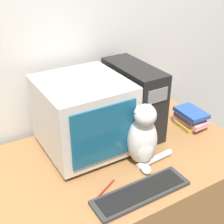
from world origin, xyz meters
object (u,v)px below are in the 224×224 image
keyboard (141,192)px  book_stack (190,118)px  cat (143,138)px  computer_tower (133,99)px  pen (106,189)px  crt_monitor (84,115)px

keyboard → book_stack: bearing=28.7°
cat → book_stack: size_ratio=1.70×
computer_tower → pen: (-0.42, -0.40, -0.21)m
computer_tower → pen: bearing=-136.6°
crt_monitor → book_stack: size_ratio=2.19×
keyboard → cat: size_ratio=1.33×
crt_monitor → pen: size_ratio=3.59×
computer_tower → pen: 0.62m
computer_tower → keyboard: (-0.30, -0.51, -0.21)m
keyboard → cat: 0.29m
keyboard → book_stack: (0.64, 0.35, 0.05)m
computer_tower → cat: (-0.15, -0.32, -0.05)m
keyboard → cat: cat is taller
computer_tower → keyboard: 0.63m
cat → keyboard: bearing=-108.2°
crt_monitor → book_stack: crt_monitor is taller
crt_monitor → pen: 0.43m
book_stack → pen: book_stack is taller
keyboard → crt_monitor: bearing=96.8°
computer_tower → book_stack: bearing=-25.1°
crt_monitor → computer_tower: (0.35, 0.03, -0.00)m
computer_tower → pen: computer_tower is taller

